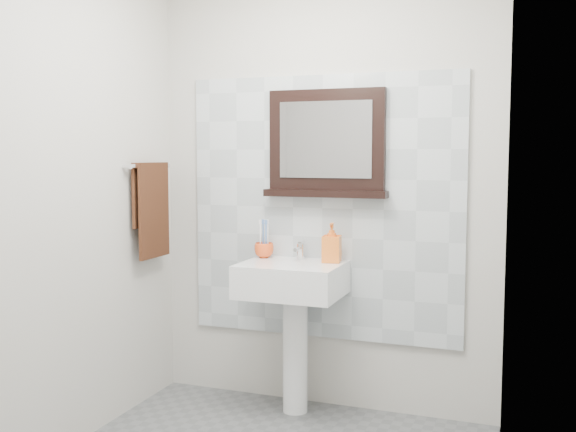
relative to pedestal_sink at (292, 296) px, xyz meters
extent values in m
cube|color=beige|center=(0.11, 0.23, 0.57)|extent=(2.00, 0.01, 2.50)
cube|color=beige|center=(0.11, -1.97, 0.57)|extent=(2.00, 0.01, 2.50)
cube|color=beige|center=(-0.89, -0.87, 0.57)|extent=(0.01, 2.20, 2.50)
cube|color=beige|center=(1.11, -0.87, 0.57)|extent=(0.01, 2.20, 2.50)
cube|color=#B5BFC4|center=(0.11, 0.21, 0.47)|extent=(1.60, 0.02, 1.50)
cylinder|color=white|center=(0.00, 0.05, -0.34)|extent=(0.14, 0.14, 0.68)
cube|color=white|center=(0.00, -0.01, 0.09)|extent=(0.55, 0.44, 0.18)
cylinder|color=silver|center=(0.00, -0.03, 0.17)|extent=(0.32, 0.32, 0.02)
cylinder|color=#4C4C4F|center=(0.00, -0.03, 0.18)|extent=(0.04, 0.04, 0.00)
cylinder|color=silver|center=(0.00, 0.14, 0.23)|extent=(0.04, 0.04, 0.09)
cylinder|color=silver|center=(0.00, 0.09, 0.25)|extent=(0.02, 0.10, 0.02)
cube|color=silver|center=(0.00, 0.15, 0.28)|extent=(0.02, 0.07, 0.01)
imported|color=#FB541D|center=(-0.22, 0.12, 0.23)|extent=(0.11, 0.11, 0.09)
cylinder|color=white|center=(-0.24, 0.11, 0.29)|extent=(0.01, 0.01, 0.19)
cube|color=white|center=(-0.24, 0.11, 0.39)|extent=(0.01, 0.01, 0.03)
cylinder|color=#557EC2|center=(-0.20, 0.11, 0.29)|extent=(0.01, 0.01, 0.19)
cube|color=#557EC2|center=(-0.20, 0.11, 0.39)|extent=(0.01, 0.01, 0.03)
cylinder|color=white|center=(-0.22, 0.14, 0.29)|extent=(0.01, 0.01, 0.19)
cube|color=white|center=(-0.22, 0.14, 0.39)|extent=(0.01, 0.01, 0.03)
cylinder|color=#557EC2|center=(-0.23, 0.13, 0.29)|extent=(0.01, 0.01, 0.19)
cube|color=#557EC2|center=(-0.23, 0.13, 0.39)|extent=(0.01, 0.01, 0.03)
cylinder|color=white|center=(-0.20, 0.13, 0.29)|extent=(0.01, 0.01, 0.19)
cube|color=white|center=(-0.20, 0.13, 0.39)|extent=(0.01, 0.01, 0.03)
imported|color=#F64A1D|center=(0.20, 0.10, 0.29)|extent=(0.11, 0.11, 0.22)
cube|color=black|center=(0.13, 0.19, 0.86)|extent=(0.67, 0.06, 0.56)
cube|color=#99999E|center=(0.13, 0.16, 0.86)|extent=(0.53, 0.01, 0.43)
cube|color=black|center=(0.13, 0.17, 0.56)|extent=(0.71, 0.11, 0.04)
cylinder|color=silver|center=(-0.84, -0.09, 0.71)|extent=(0.03, 0.40, 0.03)
cylinder|color=silver|center=(-0.87, -0.28, 0.71)|extent=(0.05, 0.02, 0.02)
cylinder|color=silver|center=(-0.87, 0.10, 0.71)|extent=(0.05, 0.02, 0.02)
cube|color=#361B0F|center=(-0.82, -0.09, 0.44)|extent=(0.02, 0.30, 0.52)
cube|color=#361B0F|center=(-0.86, -0.09, 0.53)|extent=(0.02, 0.30, 0.34)
cube|color=#361B0F|center=(-0.84, -0.09, 0.72)|extent=(0.06, 0.30, 0.03)
camera|label=1|loc=(1.26, -3.44, 0.78)|focal=42.00mm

